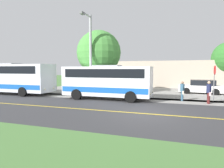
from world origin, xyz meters
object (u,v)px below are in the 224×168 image
object	(u,v)px
stop_sign	(214,77)
tree_curbside	(99,53)
transit_bus_rear	(5,77)
street_light_pole	(90,52)
commercial_building	(157,73)
parked_car_near	(201,87)
pedestrian_waiting	(182,90)
pedestrian_with_bags	(209,92)
shuttle_bus_front	(107,81)

from	to	relation	value
stop_sign	tree_curbside	size ratio (longest dim) A/B	0.44
transit_bus_rear	street_light_pole	world-z (taller)	street_light_pole
tree_curbside	commercial_building	world-z (taller)	tree_curbside
street_light_pole	parked_car_near	bearing A→B (deg)	122.70
pedestrian_waiting	commercial_building	bearing A→B (deg)	-167.30
stop_sign	transit_bus_rear	bearing A→B (deg)	-85.49
parked_car_near	stop_sign	bearing A→B (deg)	3.72
transit_bus_rear	pedestrian_with_bags	world-z (taller)	transit_bus_rear
transit_bus_rear	tree_curbside	size ratio (longest dim) A/B	1.68
transit_bus_rear	parked_car_near	size ratio (longest dim) A/B	2.43
street_light_pole	tree_curbside	distance (m)	2.54
parked_car_near	commercial_building	bearing A→B (deg)	-150.97
stop_sign	tree_curbside	xyz separation A→B (m)	(-1.30, -10.50, 2.32)
pedestrian_waiting	street_light_pole	distance (m)	8.60
pedestrian_with_bags	commercial_building	distance (m)	17.50
transit_bus_rear	stop_sign	world-z (taller)	transit_bus_rear
shuttle_bus_front	street_light_pole	world-z (taller)	street_light_pole
parked_car_near	commercial_building	distance (m)	11.64
transit_bus_rear	stop_sign	size ratio (longest dim) A/B	3.83
transit_bus_rear	street_light_pole	distance (m)	9.93
transit_bus_rear	parked_car_near	world-z (taller)	transit_bus_rear
shuttle_bus_front	pedestrian_with_bags	bearing A→B (deg)	92.13
tree_curbside	pedestrian_waiting	bearing A→B (deg)	77.63
commercial_building	parked_car_near	bearing A→B (deg)	29.03
street_light_pole	transit_bus_rear	bearing A→B (deg)	-87.97
parked_car_near	street_light_pole	bearing A→B (deg)	-57.30
street_light_pole	commercial_building	world-z (taller)	street_light_pole
stop_sign	parked_car_near	world-z (taller)	stop_sign
shuttle_bus_front	stop_sign	world-z (taller)	shuttle_bus_front
stop_sign	street_light_pole	world-z (taller)	street_light_pole
pedestrian_with_bags	transit_bus_rear	bearing A→B (deg)	-89.25
pedestrian_waiting	tree_curbside	distance (m)	8.98
tree_curbside	commercial_building	bearing A→B (deg)	162.01
transit_bus_rear	pedestrian_waiting	distance (m)	17.62
shuttle_bus_front	stop_sign	bearing A→B (deg)	100.71
transit_bus_rear	pedestrian_with_bags	distance (m)	19.41
shuttle_bus_front	commercial_building	world-z (taller)	commercial_building
shuttle_bus_front	parked_car_near	xyz separation A→B (m)	(-6.80, 8.21, -0.92)
shuttle_bus_front	transit_bus_rear	world-z (taller)	transit_bus_rear
transit_bus_rear	commercial_building	size ratio (longest dim) A/B	0.60
pedestrian_waiting	stop_sign	xyz separation A→B (m)	(-0.48, 2.40, 1.12)
transit_bus_rear	street_light_pole	xyz separation A→B (m)	(-0.34, 9.64, 2.36)
shuttle_bus_front	street_light_pole	distance (m)	3.09
tree_curbside	commercial_building	distance (m)	14.91
shuttle_bus_front	transit_bus_rear	xyz separation A→B (m)	(-0.04, -11.41, 0.14)
tree_curbside	commercial_building	size ratio (longest dim) A/B	0.36
transit_bus_rear	stop_sign	distance (m)	20.02
pedestrian_with_bags	tree_curbside	xyz separation A→B (m)	(-2.62, -9.94, 3.37)
pedestrian_with_bags	commercial_building	bearing A→B (deg)	-162.04
shuttle_bus_front	pedestrian_with_bags	xyz separation A→B (m)	(-0.30, 7.98, -0.70)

